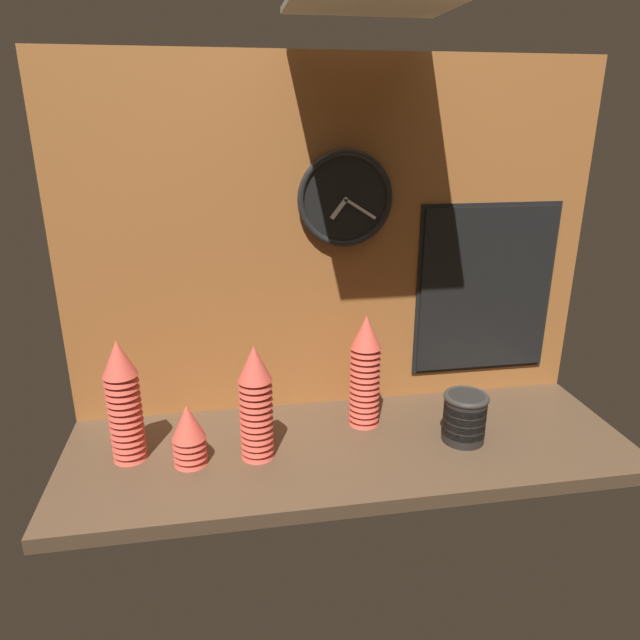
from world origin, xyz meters
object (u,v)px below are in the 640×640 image
Objects in this scene: menu_board at (485,290)px; cup_stack_far_left at (124,401)px; cup_stack_center_left at (256,403)px; bowl_stack_right at (465,416)px; cup_stack_left at (189,434)px; wall_clock at (345,199)px; cup_stack_center_right at (365,371)px.

cup_stack_far_left is at bearing -168.39° from menu_board.
bowl_stack_right is (0.59, -0.02, -0.09)m from cup_stack_center_left.
cup_stack_center_left is 2.26× the size of bowl_stack_right.
cup_stack_far_left is 1.14m from menu_board.
cup_stack_left is 0.77m from bowl_stack_right.
wall_clock is 0.55m from menu_board.
wall_clock is at bearing 18.84° from cup_stack_far_left.
bowl_stack_right is at bearing -1.50° from cup_stack_center_left.
cup_stack_center_left is 0.83m from menu_board.
menu_board reaches higher than cup_stack_center_right.
bowl_stack_right is at bearing -28.48° from cup_stack_center_right.
bowl_stack_right is 0.44m from menu_board.
cup_stack_left is 0.62× the size of wall_clock.
cup_stack_left is at bearing -163.46° from menu_board.
cup_stack_center_left reaches higher than cup_stack_left.
menu_board is (0.46, 0.01, -0.30)m from wall_clock.
cup_stack_center_left is at bearing 1.46° from cup_stack_left.
cup_stack_center_left is 0.94× the size of cup_stack_center_right.
cup_stack_center_right is 1.24× the size of wall_clock.
wall_clock is (0.64, 0.22, 0.48)m from cup_stack_far_left.
cup_stack_far_left is (-0.34, 0.05, 0.01)m from cup_stack_center_left.
menu_board is at bearing 1.10° from wall_clock.
cup_stack_center_right is at bearing 20.84° from cup_stack_center_left.
cup_stack_center_right reaches higher than cup_stack_left.
cup_stack_center_right is at bearing 6.59° from cup_stack_far_left.
cup_stack_far_left is 1.00× the size of cup_stack_center_right.
wall_clock is (0.47, 0.27, 0.57)m from cup_stack_left.
cup_stack_far_left is at bearing 176.14° from bowl_stack_right.
cup_stack_far_left is at bearing 172.15° from cup_stack_center_left.
cup_stack_center_left is at bearing -159.16° from cup_stack_center_right.
menu_board is (0.94, 0.28, 0.27)m from cup_stack_left.
wall_clock is at bearing 105.23° from cup_stack_center_right.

